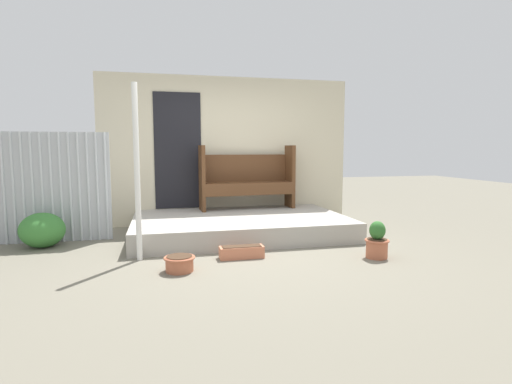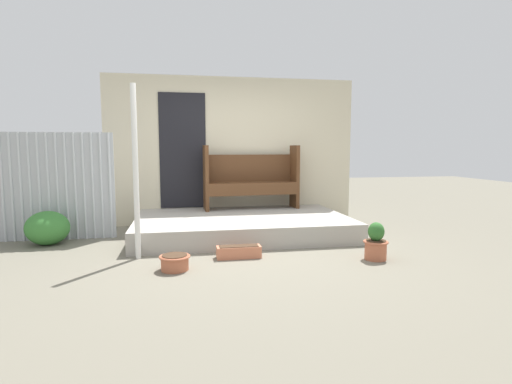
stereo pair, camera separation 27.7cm
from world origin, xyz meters
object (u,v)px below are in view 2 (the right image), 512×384
object	(u,v)px
flower_pot_middle	(376,243)
shrub_by_fence	(47,228)
support_post	(136,173)
flower_pot_left	(175,262)
planter_box_rect	(239,252)
bench	(251,177)

from	to	relation	value
flower_pot_middle	shrub_by_fence	world-z (taller)	shrub_by_fence
support_post	flower_pot_left	world-z (taller)	support_post
flower_pot_left	planter_box_rect	xyz separation A→B (m)	(0.77, 0.37, -0.02)
planter_box_rect	bench	bearing A→B (deg)	76.22
support_post	flower_pot_left	bearing A→B (deg)	-51.84
support_post	flower_pot_left	xyz separation A→B (m)	(0.45, -0.58, -0.96)
support_post	flower_pot_middle	xyz separation A→B (m)	(2.85, -0.58, -0.86)
support_post	bench	world-z (taller)	support_post
bench	planter_box_rect	distance (m)	2.28
bench	flower_pot_left	size ratio (longest dim) A/B	4.79
bench	shrub_by_fence	bearing A→B (deg)	-165.82
bench	flower_pot_middle	size ratio (longest dim) A/B	3.60
flower_pot_left	planter_box_rect	bearing A→B (deg)	25.50
support_post	bench	xyz separation A→B (m)	(1.73, 1.87, -0.21)
flower_pot_left	bench	bearing A→B (deg)	62.38
bench	planter_box_rect	size ratio (longest dim) A/B	3.04
shrub_by_fence	planter_box_rect	bearing A→B (deg)	-24.32
bench	shrub_by_fence	xyz separation A→B (m)	(-3.06, -0.93, -0.61)
bench	flower_pot_left	bearing A→B (deg)	-120.35
bench	flower_pot_left	world-z (taller)	bench
flower_pot_left	planter_box_rect	world-z (taller)	flower_pot_left
flower_pot_middle	shrub_by_fence	size ratio (longest dim) A/B	0.78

